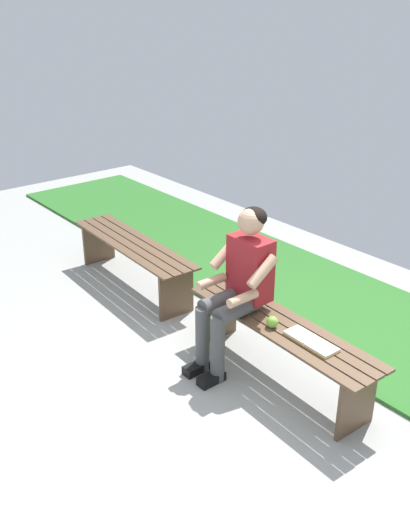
% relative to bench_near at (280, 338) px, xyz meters
% --- Properties ---
extents(ground_plane, '(10.00, 7.00, 0.04)m').
position_rel_bench_near_xyz_m(ground_plane, '(1.01, 1.00, -0.38)').
color(ground_plane, '#9E9E99').
extents(grass_strip, '(9.00, 1.63, 0.03)m').
position_rel_bench_near_xyz_m(grass_strip, '(1.01, -1.17, -0.35)').
color(grass_strip, '#2D6B28').
rests_on(grass_strip, ground).
extents(bench_near, '(1.74, 0.48, 0.48)m').
position_rel_bench_near_xyz_m(bench_near, '(0.00, 0.00, 0.00)').
color(bench_near, brown).
rests_on(bench_near, ground).
extents(bench_far, '(1.78, 0.48, 0.48)m').
position_rel_bench_near_xyz_m(bench_far, '(2.02, -0.00, 0.00)').
color(bench_far, brown).
rests_on(bench_far, ground).
extents(person_seated, '(0.50, 0.69, 1.28)m').
position_rel_bench_near_xyz_m(person_seated, '(0.37, 0.10, 0.35)').
color(person_seated, maroon).
rests_on(person_seated, ground).
extents(apple, '(0.09, 0.09, 0.09)m').
position_rel_bench_near_xyz_m(apple, '(0.01, 0.08, 0.16)').
color(apple, '#72B738').
rests_on(apple, bench_near).
extents(book_open, '(0.42, 0.18, 0.02)m').
position_rel_bench_near_xyz_m(book_open, '(-0.31, 0.02, 0.13)').
color(book_open, white).
rests_on(book_open, bench_near).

